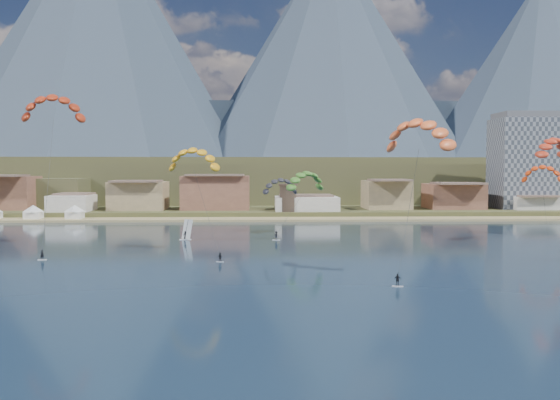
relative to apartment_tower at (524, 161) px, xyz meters
name	(u,v)px	position (x,y,z in m)	size (l,w,h in m)	color
ground	(288,296)	(-85.00, -128.00, -17.82)	(2400.00, 2400.00, 0.00)	#0D202F
beach	(272,219)	(-85.00, -22.00, -17.57)	(2200.00, 12.00, 0.90)	tan
land	(265,183)	(-85.00, 432.00, -17.82)	(2200.00, 900.00, 4.00)	brown
foothills	(312,181)	(-62.61, 104.47, -8.74)	(940.00, 210.00, 18.00)	brown
mountain_ridge	(254,76)	(-99.60, 695.65, 132.49)	(2060.00, 480.00, 400.00)	#2D3A4B
town	(147,191)	(-125.00, -6.00, -9.82)	(400.00, 24.00, 12.00)	silver
apartment_tower	(524,161)	(0.00, 0.00, 0.00)	(20.00, 16.00, 32.00)	gray
watchtower	(288,198)	(-80.00, -14.00, -11.45)	(5.82, 5.82, 8.60)	#47382D
beach_tents	(12,208)	(-161.25, -22.00, -14.11)	(43.40, 6.40, 5.00)	white
kitesurfer_red	(53,104)	(-127.68, -83.96, 9.80)	(12.75, 17.88, 31.57)	silver
kitesurfer_yellow	(194,156)	(-100.64, -88.80, -0.10)	(11.53, 15.53, 21.96)	silver
kitesurfer_orange	(419,130)	(-65.96, -115.58, 3.04)	(10.99, 12.62, 23.62)	silver
kitesurfer_green	(305,178)	(-78.02, -60.13, -4.69)	(13.30, 16.23, 17.99)	silver
distant_kite_dark	(280,184)	(-83.72, -56.35, -6.02)	(9.36, 6.77, 15.10)	#262626
distant_kite_orange	(542,171)	(-23.92, -64.04, -2.97)	(9.90, 7.45, 17.96)	#262626
distant_kite_red	(553,145)	(-29.15, -79.35, 2.44)	(9.97, 8.43, 23.13)	#262626
windsurfer	(186,233)	(-104.54, -69.82, -16.42)	(2.57, 2.82, 4.42)	silver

